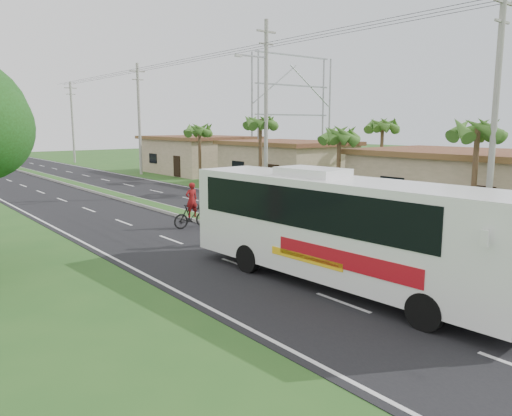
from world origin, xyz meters
TOP-DOWN VIEW (x-y plane):
  - ground at (0.00, 0.00)m, footprint 180.00×180.00m
  - road_asphalt at (0.00, 20.00)m, footprint 14.00×160.00m
  - median_strip at (0.00, 20.00)m, footprint 1.20×160.00m
  - lane_edge_left at (-6.70, 20.00)m, footprint 0.12×160.00m
  - lane_edge_right at (6.70, 20.00)m, footprint 0.12×160.00m
  - shop_near at (14.00, 6.00)m, footprint 8.60×12.60m
  - shop_mid at (14.00, 22.00)m, footprint 7.60×10.60m
  - shop_far at (14.00, 36.00)m, footprint 8.60×11.60m
  - palm_verge_a at (9.00, 3.00)m, footprint 2.40×2.40m
  - palm_verge_b at (9.40, 12.00)m, footprint 2.40×2.40m
  - palm_verge_c at (8.80, 19.00)m, footprint 2.40×2.40m
  - palm_verge_d at (9.30, 28.00)m, footprint 2.40×2.40m
  - palm_behind_shop at (17.50, 15.00)m, footprint 2.40×2.40m
  - utility_pole_a at (8.50, 2.00)m, footprint 1.60×0.28m
  - utility_pole_b at (8.47, 18.00)m, footprint 3.20×0.28m
  - utility_pole_c at (8.50, 38.00)m, footprint 1.60×0.28m
  - utility_pole_d at (8.50, 58.00)m, footprint 1.60×0.28m
  - billboard_lattice at (22.00, 30.00)m, footprint 10.18×1.18m
  - coach_bus_main at (-2.52, 1.16)m, footprint 3.06×11.43m
  - motorcyclist at (-1.41, 11.65)m, footprint 1.97×0.66m

SIDE VIEW (x-z plane):
  - ground at x=0.00m, z-range 0.00..0.00m
  - lane_edge_left at x=-6.70m, z-range 0.00..0.00m
  - lane_edge_right at x=6.70m, z-range 0.00..0.00m
  - road_asphalt at x=0.00m, z-range 0.00..0.02m
  - median_strip at x=0.00m, z-range 0.01..0.20m
  - motorcyclist at x=-1.41m, z-range -0.33..1.92m
  - shop_near at x=14.00m, z-range 0.02..3.54m
  - shop_mid at x=14.00m, z-range 0.02..3.69m
  - shop_far at x=14.00m, z-range 0.02..3.84m
  - coach_bus_main at x=-2.52m, z-range 0.18..3.84m
  - palm_verge_b at x=9.40m, z-range 1.83..6.88m
  - palm_verge_d at x=9.30m, z-range 1.92..7.17m
  - palm_verge_a at x=9.00m, z-range 2.02..7.47m
  - palm_behind_shop at x=17.50m, z-range 2.11..7.76m
  - palm_verge_c at x=8.80m, z-range 2.20..8.05m
  - utility_pole_d at x=8.50m, z-range 0.17..10.67m
  - utility_pole_a at x=8.50m, z-range 0.17..11.17m
  - utility_pole_c at x=8.50m, z-range 0.17..11.17m
  - utility_pole_b at x=8.47m, z-range 0.26..12.26m
  - billboard_lattice at x=22.00m, z-range 0.79..12.86m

